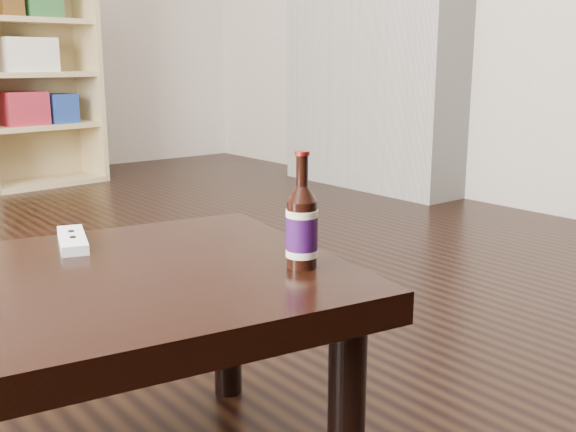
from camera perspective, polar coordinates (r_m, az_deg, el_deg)
floor at (r=1.89m, az=-18.94°, el=-11.18°), size 5.00×6.00×0.01m
bookshelf at (r=4.36m, az=-20.90°, el=11.50°), size 0.74×0.40×1.33m
coffee_table at (r=1.15m, az=-22.03°, el=-8.24°), size 1.16×0.79×0.40m
beer_bottle at (r=1.14m, az=1.18°, el=-0.96°), size 0.07×0.07×0.20m
remote at (r=1.35m, az=-17.78°, el=-1.95°), size 0.10×0.18×0.02m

